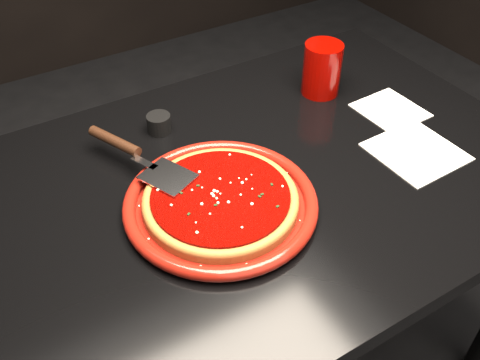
% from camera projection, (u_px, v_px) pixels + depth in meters
% --- Properties ---
extents(table, '(1.20, 0.80, 0.75)m').
position_uv_depth(table, '(253.00, 290.00, 1.32)').
color(table, black).
rests_on(table, floor).
extents(plate, '(0.45, 0.45, 0.03)m').
position_uv_depth(plate, '(221.00, 203.00, 0.99)').
color(plate, maroon).
rests_on(plate, table).
extents(pizza_crust, '(0.36, 0.36, 0.01)m').
position_uv_depth(pizza_crust, '(221.00, 201.00, 0.98)').
color(pizza_crust, brown).
rests_on(pizza_crust, plate).
extents(pizza_crust_rim, '(0.36, 0.36, 0.02)m').
position_uv_depth(pizza_crust_rim, '(221.00, 199.00, 0.98)').
color(pizza_crust_rim, brown).
rests_on(pizza_crust_rim, plate).
extents(pizza_sauce, '(0.32, 0.32, 0.01)m').
position_uv_depth(pizza_sauce, '(220.00, 196.00, 0.98)').
color(pizza_sauce, '#740300').
rests_on(pizza_sauce, plate).
extents(parmesan_dusting, '(0.25, 0.25, 0.01)m').
position_uv_depth(parmesan_dusting, '(220.00, 194.00, 0.97)').
color(parmesan_dusting, beige).
rests_on(parmesan_dusting, plate).
extents(basil_flecks, '(0.23, 0.23, 0.00)m').
position_uv_depth(basil_flecks, '(220.00, 194.00, 0.97)').
color(basil_flecks, black).
rests_on(basil_flecks, plate).
extents(pizza_server, '(0.21, 0.32, 0.02)m').
position_uv_depth(pizza_server, '(140.00, 156.00, 1.04)').
color(pizza_server, silver).
rests_on(pizza_server, plate).
extents(cup, '(0.11, 0.11, 0.13)m').
position_uv_depth(cup, '(322.00, 69.00, 1.26)').
color(cup, '#910501').
rests_on(cup, table).
extents(napkin_a, '(0.17, 0.17, 0.00)m').
position_uv_depth(napkin_a, '(416.00, 152.00, 1.12)').
color(napkin_a, white).
rests_on(napkin_a, table).
extents(napkin_b, '(0.14, 0.15, 0.00)m').
position_uv_depth(napkin_b, '(390.00, 110.00, 1.24)').
color(napkin_b, white).
rests_on(napkin_b, table).
extents(ramekin, '(0.06, 0.06, 0.04)m').
position_uv_depth(ramekin, '(159.00, 123.00, 1.16)').
color(ramekin, black).
rests_on(ramekin, table).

